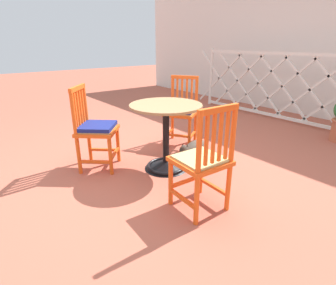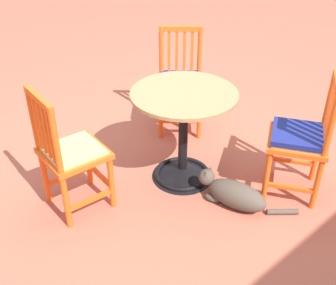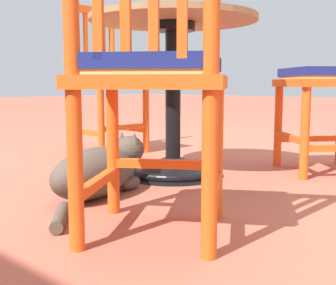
{
  "view_description": "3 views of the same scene",
  "coord_description": "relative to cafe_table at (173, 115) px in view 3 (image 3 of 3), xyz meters",
  "views": [
    {
      "loc": [
        2.16,
        -1.44,
        1.33
      ],
      "look_at": [
        0.17,
        0.16,
        0.37
      ],
      "focal_mm": 28.52,
      "sensor_mm": 36.0,
      "label": 1
    },
    {
      "loc": [
        1.83,
        2.14,
        2.0
      ],
      "look_at": [
        0.14,
        0.21,
        0.35
      ],
      "focal_mm": 44.39,
      "sensor_mm": 36.0,
      "label": 2
    },
    {
      "loc": [
        -1.33,
        1.78,
        0.43
      ],
      "look_at": [
        0.05,
        0.26,
        0.15
      ],
      "focal_mm": 47.26,
      "sensor_mm": 36.0,
      "label": 3
    }
  ],
  "objects": [
    {
      "name": "orange_chair_facing_out",
      "position": [
        -0.51,
        0.66,
        0.16
      ],
      "size": [
        0.55,
        0.55,
        0.91
      ],
      "color": "#EA5619",
      "rests_on": "ground_plane"
    },
    {
      "name": "tabby_cat",
      "position": [
        -0.05,
        0.47,
        -0.19
      ],
      "size": [
        0.42,
        0.67,
        0.23
      ],
      "color": "#4C4238",
      "rests_on": "ground_plane"
    },
    {
      "name": "ground_plane",
      "position": [
        -0.02,
        -0.25,
        -0.28
      ],
      "size": [
        24.0,
        24.0,
        0.0
      ],
      "primitive_type": "plane",
      "color": "#AD5642"
    },
    {
      "name": "orange_chair_by_planter",
      "position": [
        -0.5,
        -0.58,
        0.16
      ],
      "size": [
        0.56,
        0.56,
        0.91
      ],
      "color": "#EA5619",
      "rests_on": "ground_plane"
    },
    {
      "name": "orange_chair_at_corner",
      "position": [
        0.79,
        -0.25,
        0.15
      ],
      "size": [
        0.43,
        0.43,
        0.91
      ],
      "color": "#EA5619",
      "rests_on": "ground_plane"
    },
    {
      "name": "cafe_table",
      "position": [
        0.0,
        0.0,
        0.0
      ],
      "size": [
        0.76,
        0.76,
        0.73
      ],
      "color": "black",
      "rests_on": "ground_plane"
    }
  ]
}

